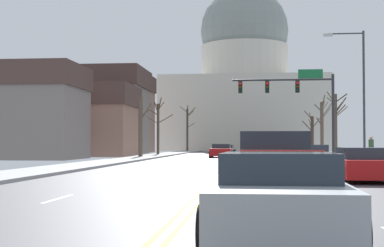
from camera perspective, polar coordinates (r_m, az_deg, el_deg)
The scene contains 23 objects.
ground at distance 32.94m, azimuth 3.66°, elevation -4.30°, with size 20.00×180.00×0.20m.
signal_gantry at distance 45.72m, azimuth 10.32°, elevation 2.87°, with size 7.91×0.41×6.99m.
street_lamp_right at distance 37.02m, azimuth 16.15°, elevation 3.74°, with size 2.51×0.24×8.18m.
capitol_building at distance 105.15m, azimuth 5.22°, elevation 3.95°, with size 28.65×21.34×32.12m.
sedan_near_00 at distance 41.50m, azimuth 6.48°, elevation -3.00°, with size 2.15×4.37×1.28m.
sedan_near_01 at distance 35.77m, azimuth 11.94°, elevation -3.15°, with size 2.17×4.61×1.27m.
sedan_near_02 at distance 28.54m, azimuth 7.17°, elevation -3.54°, with size 2.04×4.70×1.23m.
sedan_near_03 at distance 21.96m, azimuth 16.50°, elevation -3.96°, with size 2.14×4.57×1.22m.
pickup_truck_near_04 at distance 14.87m, azimuth 8.21°, elevation -4.39°, with size 2.26×5.26×1.69m.
sedan_near_05 at distance 8.52m, azimuth 8.59°, elevation -7.35°, with size 2.11×4.62×1.26m.
sedan_oncoming_00 at distance 54.72m, azimuth 2.90°, elevation -2.74°, with size 2.11×4.45×1.27m.
sedan_oncoming_01 at distance 65.66m, azimuth 3.33°, elevation -2.64°, with size 2.22×4.64×1.16m.
flank_building_00 at distance 82.83m, azimuth -7.72°, elevation 0.98°, with size 10.79×8.77×10.94m.
flank_building_01 at distance 72.85m, azimuth -10.08°, elevation 1.24°, with size 13.95×10.14×10.57m.
flank_building_02 at distance 50.85m, azimuth -16.04°, elevation 1.16°, with size 9.39×7.68×7.99m.
flank_building_03 at distance 60.53m, azimuth -10.72°, elevation 0.31°, with size 10.68×8.53×7.28m.
bare_tree_00 at distance 52.89m, azimuth 14.07°, elevation 0.11°, with size 2.11×2.33×5.82m.
bare_tree_01 at distance 87.09m, azimuth -0.45°, elevation -0.45°, with size 2.49×1.27×6.86m.
bare_tree_02 at distance 60.79m, azimuth 12.75°, elevation -0.25°, with size 1.94×2.16×6.12m.
bare_tree_03 at distance 63.38m, azimuth -3.37°, elevation -0.23°, with size 2.95×2.23×6.21m.
bare_tree_04 at distance 64.91m, azimuth 11.81°, elevation -1.01°, with size 2.00×1.74×4.82m.
bare_tree_05 at distance 53.06m, azimuth -5.10°, elevation -0.18°, with size 1.31×1.29×5.57m.
pedestrian_01 at distance 39.79m, azimuth 17.32°, elevation -2.28°, with size 0.35×0.34×1.69m.
Camera 1 is at (1.32, -32.88, 1.40)m, focal length 53.87 mm.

